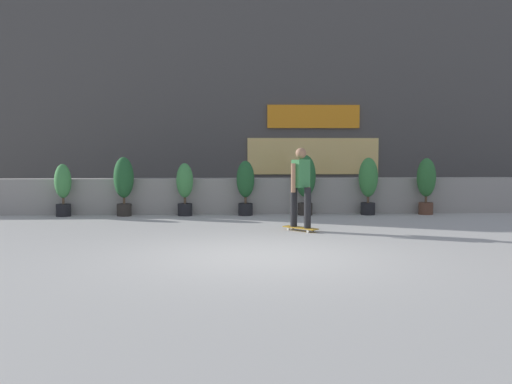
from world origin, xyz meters
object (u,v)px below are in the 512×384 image
potted_plant_2 (185,187)px  potted_plant_3 (245,185)px  potted_plant_0 (63,187)px  potted_plant_4 (305,180)px  potted_plant_5 (368,182)px  skater_far_right (301,185)px  potted_plant_1 (124,182)px  potted_plant_6 (426,182)px

potted_plant_2 → potted_plant_3: bearing=0.0°
potted_plant_0 → potted_plant_2: (2.97, 0.00, 0.01)m
potted_plant_0 → potted_plant_4: (5.96, -0.00, 0.16)m
potted_plant_5 → skater_far_right: (-2.03, -2.81, 0.12)m
potted_plant_1 → potted_plant_3: 2.99m
potted_plant_6 → skater_far_right: size_ratio=0.84×
potted_plant_1 → potted_plant_5: size_ratio=1.01×
potted_plant_4 → skater_far_right: 2.85m
potted_plant_4 → potted_plant_5: size_ratio=1.05×
potted_plant_5 → skater_far_right: 3.47m
potted_plant_3 → potted_plant_4: 1.50m
potted_plant_1 → potted_plant_2: (1.49, 0.00, -0.12)m
potted_plant_1 → potted_plant_2: size_ratio=1.12×
potted_plant_3 → potted_plant_6: 4.55m
potted_plant_2 → potted_plant_6: size_ratio=0.92×
potted_plant_0 → potted_plant_2: size_ratio=0.99×
potted_plant_2 → potted_plant_3: size_ratio=0.96×
potted_plant_2 → potted_plant_5: (4.58, -0.00, 0.10)m
potted_plant_1 → potted_plant_4: 4.49m
potted_plant_2 → potted_plant_5: size_ratio=0.91×
potted_plant_1 → potted_plant_6: bearing=-0.0°
potted_plant_3 → potted_plant_5: potted_plant_5 is taller
potted_plant_5 → potted_plant_6: 1.47m
potted_plant_4 → potted_plant_6: size_ratio=1.06×
potted_plant_1 → potted_plant_5: bearing=-0.0°
potted_plant_2 → skater_far_right: (2.54, -2.81, 0.22)m
potted_plant_0 → potted_plant_6: bearing=-0.0°
potted_plant_5 → potted_plant_0: bearing=180.0°
potted_plant_6 → potted_plant_0: bearing=180.0°
potted_plant_2 → potted_plant_4: potted_plant_4 is taller
potted_plant_5 → potted_plant_4: bearing=180.0°
potted_plant_2 → potted_plant_5: 4.58m
potted_plant_1 → potted_plant_5: (6.07, -0.00, -0.01)m
potted_plant_2 → potted_plant_1: bearing=180.0°
potted_plant_2 → skater_far_right: skater_far_right is taller
potted_plant_2 → potted_plant_4: size_ratio=0.87×
potted_plant_6 → skater_far_right: skater_far_right is taller
potted_plant_3 → skater_far_right: 3.00m
potted_plant_0 → potted_plant_5: 7.55m
potted_plant_2 → potted_plant_3: (1.50, 0.00, 0.05)m
potted_plant_0 → skater_far_right: (5.51, -2.81, 0.23)m
potted_plant_1 → skater_far_right: bearing=-34.8°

